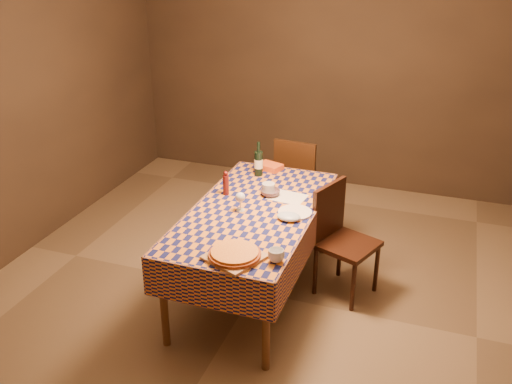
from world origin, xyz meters
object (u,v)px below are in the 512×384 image
chair_far (298,177)px  wine_bottle (259,163)px  white_plate (295,212)px  dining_table (254,218)px  pizza (235,253)px  cutting_board (235,257)px  bowl (270,193)px  chair_right (340,234)px

chair_far → wine_bottle: bearing=-107.1°
white_plate → chair_far: (-0.32, 1.25, -0.25)m
dining_table → pizza: 0.74m
white_plate → pizza: bearing=-104.2°
cutting_board → bowl: size_ratio=2.07×
chair_far → chair_right: same height
pizza → white_plate: size_ratio=1.38×
cutting_board → bowl: (-0.08, 1.02, 0.01)m
cutting_board → pizza: bearing=-90.0°
cutting_board → pizza: pizza is taller
pizza → chair_right: size_ratio=0.39×
wine_bottle → chair_right: size_ratio=0.33×
dining_table → white_plate: 0.33m
cutting_board → chair_right: (0.51, 1.01, -0.26)m
wine_bottle → chair_right: wine_bottle is taller
cutting_board → wine_bottle: size_ratio=1.07×
cutting_board → chair_right: chair_right is taller
pizza → bowl: (-0.08, 1.02, -0.01)m
chair_far → chair_right: (0.63, -1.01, 0.00)m
dining_table → bowl: bowl is taller
wine_bottle → chair_far: (0.20, 0.63, -0.36)m
cutting_board → chair_far: 2.04m
wine_bottle → chair_right: 0.98m
chair_right → white_plate: bearing=-142.4°
white_plate → chair_far: bearing=104.2°
dining_table → chair_far: chair_far is taller
dining_table → bowl: 0.31m
cutting_board → wine_bottle: 1.43m
pizza → cutting_board: bearing=90.0°
bowl → white_plate: bearing=-41.1°
dining_table → chair_right: chair_right is taller
dining_table → wine_bottle: bearing=106.2°
cutting_board → chair_far: chair_far is taller
bowl → white_plate: (0.28, -0.24, -0.02)m
chair_far → white_plate: bearing=-75.8°
cutting_board → wine_bottle: wine_bottle is taller
wine_bottle → chair_far: bearing=72.9°
wine_bottle → pizza: bearing=-77.2°
dining_table → pizza: bearing=-80.3°
pizza → chair_right: (0.51, 1.01, -0.28)m
wine_bottle → chair_far: size_ratio=0.33×
bowl → wine_bottle: 0.45m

